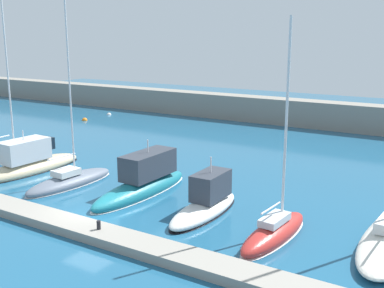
{
  "coord_description": "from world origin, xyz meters",
  "views": [
    {
      "loc": [
        17.54,
        -17.7,
        9.75
      ],
      "look_at": [
        2.48,
        6.52,
        3.12
      ],
      "focal_mm": 44.04,
      "sensor_mm": 36.0,
      "label": 1
    }
  ],
  "objects_px": {
    "sailboat_slate_fourth": "(70,181)",
    "motorboat_teal_fifth": "(143,182)",
    "motorboat_white_sixth": "(206,202)",
    "mooring_buoy_white": "(109,115)",
    "dock_bollard": "(99,225)",
    "mooring_buoy_orange": "(85,120)",
    "motorboat_sand_third": "(30,163)",
    "sailboat_red_seventh": "(274,231)",
    "sailboat_charcoal_second": "(3,155)"
  },
  "relations": [
    {
      "from": "motorboat_teal_fifth",
      "to": "sailboat_red_seventh",
      "type": "height_order",
      "value": "sailboat_red_seventh"
    },
    {
      "from": "motorboat_sand_third",
      "to": "motorboat_teal_fifth",
      "type": "xyz_separation_m",
      "value": [
        9.97,
        0.62,
        0.08
      ]
    },
    {
      "from": "motorboat_teal_fifth",
      "to": "dock_bollard",
      "type": "distance_m",
      "value": 7.01
    },
    {
      "from": "motorboat_teal_fifth",
      "to": "motorboat_white_sixth",
      "type": "distance_m",
      "value": 5.2
    },
    {
      "from": "sailboat_red_seventh",
      "to": "sailboat_charcoal_second",
      "type": "bearing_deg",
      "value": 87.72
    },
    {
      "from": "motorboat_teal_fifth",
      "to": "mooring_buoy_white",
      "type": "relative_size",
      "value": 16.56
    },
    {
      "from": "sailboat_slate_fourth",
      "to": "motorboat_sand_third",
      "type": "bearing_deg",
      "value": 85.23
    },
    {
      "from": "motorboat_teal_fifth",
      "to": "mooring_buoy_orange",
      "type": "bearing_deg",
      "value": 53.12
    },
    {
      "from": "mooring_buoy_white",
      "to": "sailboat_slate_fourth",
      "type": "bearing_deg",
      "value": -53.56
    },
    {
      "from": "motorboat_white_sixth",
      "to": "sailboat_red_seventh",
      "type": "bearing_deg",
      "value": -105.39
    },
    {
      "from": "motorboat_teal_fifth",
      "to": "sailboat_red_seventh",
      "type": "distance_m",
      "value": 9.91
    },
    {
      "from": "mooring_buoy_orange",
      "to": "dock_bollard",
      "type": "height_order",
      "value": "dock_bollard"
    },
    {
      "from": "sailboat_charcoal_second",
      "to": "motorboat_white_sixth",
      "type": "height_order",
      "value": "sailboat_charcoal_second"
    },
    {
      "from": "motorboat_white_sixth",
      "to": "motorboat_sand_third",
      "type": "bearing_deg",
      "value": 88.37
    },
    {
      "from": "motorboat_sand_third",
      "to": "sailboat_slate_fourth",
      "type": "distance_m",
      "value": 4.92
    },
    {
      "from": "sailboat_slate_fourth",
      "to": "motorboat_teal_fifth",
      "type": "relative_size",
      "value": 1.56
    },
    {
      "from": "sailboat_charcoal_second",
      "to": "mooring_buoy_orange",
      "type": "height_order",
      "value": "sailboat_charcoal_second"
    },
    {
      "from": "motorboat_sand_third",
      "to": "sailboat_slate_fourth",
      "type": "height_order",
      "value": "sailboat_slate_fourth"
    },
    {
      "from": "sailboat_red_seventh",
      "to": "dock_bollard",
      "type": "distance_m",
      "value": 8.6
    },
    {
      "from": "sailboat_red_seventh",
      "to": "mooring_buoy_orange",
      "type": "distance_m",
      "value": 36.59
    },
    {
      "from": "dock_bollard",
      "to": "mooring_buoy_orange",
      "type": "bearing_deg",
      "value": 135.64
    },
    {
      "from": "mooring_buoy_white",
      "to": "dock_bollard",
      "type": "distance_m",
      "value": 36.97
    },
    {
      "from": "motorboat_sand_third",
      "to": "motorboat_white_sixth",
      "type": "distance_m",
      "value": 15.09
    },
    {
      "from": "motorboat_sand_third",
      "to": "mooring_buoy_white",
      "type": "relative_size",
      "value": 16.53
    },
    {
      "from": "motorboat_teal_fifth",
      "to": "dock_bollard",
      "type": "relative_size",
      "value": 19.92
    },
    {
      "from": "motorboat_teal_fifth",
      "to": "sailboat_red_seventh",
      "type": "xyz_separation_m",
      "value": [
        9.68,
        -2.12,
        -0.31
      ]
    },
    {
      "from": "sailboat_slate_fourth",
      "to": "dock_bollard",
      "type": "relative_size",
      "value": 31.08
    },
    {
      "from": "sailboat_slate_fourth",
      "to": "mooring_buoy_orange",
      "type": "height_order",
      "value": "sailboat_slate_fourth"
    },
    {
      "from": "sailboat_slate_fourth",
      "to": "dock_bollard",
      "type": "height_order",
      "value": "sailboat_slate_fourth"
    },
    {
      "from": "motorboat_white_sixth",
      "to": "mooring_buoy_white",
      "type": "relative_size",
      "value": 12.33
    },
    {
      "from": "motorboat_white_sixth",
      "to": "dock_bollard",
      "type": "bearing_deg",
      "value": 153.51
    },
    {
      "from": "sailboat_charcoal_second",
      "to": "motorboat_teal_fifth",
      "type": "xyz_separation_m",
      "value": [
        14.84,
        -0.69,
        0.39
      ]
    },
    {
      "from": "dock_bollard",
      "to": "mooring_buoy_white",
      "type": "bearing_deg",
      "value": 130.91
    },
    {
      "from": "sailboat_slate_fourth",
      "to": "motorboat_white_sixth",
      "type": "relative_size",
      "value": 2.09
    },
    {
      "from": "sailboat_red_seventh",
      "to": "mooring_buoy_white",
      "type": "relative_size",
      "value": 20.56
    },
    {
      "from": "sailboat_slate_fourth",
      "to": "motorboat_white_sixth",
      "type": "distance_m",
      "value": 10.25
    },
    {
      "from": "mooring_buoy_white",
      "to": "dock_bollard",
      "type": "height_order",
      "value": "dock_bollard"
    },
    {
      "from": "motorboat_sand_third",
      "to": "sailboat_slate_fourth",
      "type": "bearing_deg",
      "value": -96.3
    },
    {
      "from": "sailboat_charcoal_second",
      "to": "mooring_buoy_white",
      "type": "bearing_deg",
      "value": 18.32
    },
    {
      "from": "sailboat_charcoal_second",
      "to": "sailboat_red_seventh",
      "type": "xyz_separation_m",
      "value": [
        24.51,
        -2.81,
        0.08
      ]
    },
    {
      "from": "sailboat_slate_fourth",
      "to": "mooring_buoy_orange",
      "type": "relative_size",
      "value": 21.32
    },
    {
      "from": "sailboat_slate_fourth",
      "to": "sailboat_red_seventh",
      "type": "relative_size",
      "value": 1.26
    },
    {
      "from": "sailboat_charcoal_second",
      "to": "mooring_buoy_white",
      "type": "distance_m",
      "value": 21.8
    },
    {
      "from": "sailboat_charcoal_second",
      "to": "sailboat_red_seventh",
      "type": "distance_m",
      "value": 24.67
    },
    {
      "from": "sailboat_slate_fourth",
      "to": "dock_bollard",
      "type": "xyz_separation_m",
      "value": [
        7.47,
        -5.26,
        0.4
      ]
    },
    {
      "from": "motorboat_white_sixth",
      "to": "dock_bollard",
      "type": "relative_size",
      "value": 14.84
    },
    {
      "from": "sailboat_slate_fourth",
      "to": "motorboat_teal_fifth",
      "type": "bearing_deg",
      "value": -71.48
    },
    {
      "from": "mooring_buoy_white",
      "to": "mooring_buoy_orange",
      "type": "bearing_deg",
      "value": -86.92
    },
    {
      "from": "motorboat_white_sixth",
      "to": "sailboat_red_seventh",
      "type": "relative_size",
      "value": 0.6
    },
    {
      "from": "mooring_buoy_white",
      "to": "dock_bollard",
      "type": "xyz_separation_m",
      "value": [
        24.21,
        -27.93,
        0.68
      ]
    }
  ]
}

